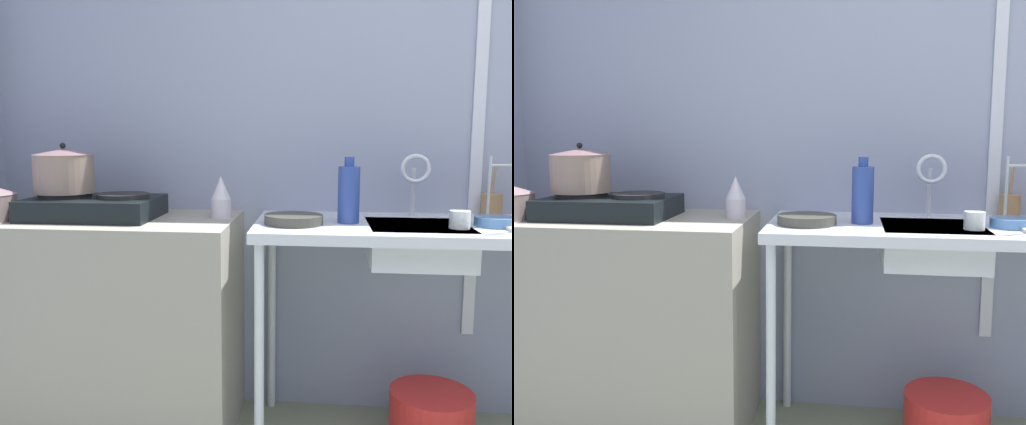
# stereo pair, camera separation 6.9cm
# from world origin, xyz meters

# --- Properties ---
(wall_back) EXTENTS (5.09, 0.10, 2.49)m
(wall_back) POSITION_xyz_m (0.00, 1.72, 1.24)
(wall_back) COLOR #8991A9
(wall_back) RESTS_ON ground
(wall_metal_strip) EXTENTS (0.05, 0.01, 1.99)m
(wall_metal_strip) POSITION_xyz_m (0.01, 1.67, 1.37)
(wall_metal_strip) COLOR silver
(counter_concrete) EXTENTS (1.12, 0.60, 0.91)m
(counter_concrete) POSITION_xyz_m (-1.56, 1.37, 0.46)
(counter_concrete) COLOR gray
(counter_concrete) RESTS_ON ground
(counter_sink) EXTENTS (1.34, 0.60, 0.91)m
(counter_sink) POSITION_xyz_m (-0.24, 1.37, 0.84)
(counter_sink) COLOR silver
(counter_sink) RESTS_ON ground
(stove) EXTENTS (0.52, 0.39, 0.10)m
(stove) POSITION_xyz_m (-1.58, 1.37, 0.96)
(stove) COLOR black
(stove) RESTS_ON counter_concrete
(pot_on_left_burner) EXTENTS (0.25, 0.25, 0.21)m
(pot_on_left_burner) POSITION_xyz_m (-1.71, 1.37, 1.11)
(pot_on_left_burner) COLOR #836D5F
(pot_on_left_burner) RESTS_ON stove
(percolator) EXTENTS (0.09, 0.09, 0.17)m
(percolator) POSITION_xyz_m (-1.06, 1.43, 1.00)
(percolator) COLOR silver
(percolator) RESTS_ON counter_concrete
(sink_basin) EXTENTS (0.37, 0.37, 0.15)m
(sink_basin) POSITION_xyz_m (-0.28, 1.34, 0.84)
(sink_basin) COLOR silver
(sink_basin) RESTS_ON counter_sink
(faucet) EXTENTS (0.12, 0.07, 0.26)m
(faucet) POSITION_xyz_m (-0.27, 1.52, 1.09)
(faucet) COLOR silver
(faucet) RESTS_ON counter_sink
(frying_pan) EXTENTS (0.23, 0.23, 0.04)m
(frying_pan) POSITION_xyz_m (-0.75, 1.30, 0.93)
(frying_pan) COLOR #3A3A30
(frying_pan) RESTS_ON counter_sink
(cup_by_rack) EXTENTS (0.07, 0.07, 0.07)m
(cup_by_rack) POSITION_xyz_m (-0.15, 1.27, 0.95)
(cup_by_rack) COLOR white
(cup_by_rack) RESTS_ON counter_sink
(small_bowl_on_drainboard) EXTENTS (0.16, 0.16, 0.04)m
(small_bowl_on_drainboard) POSITION_xyz_m (0.00, 1.34, 0.93)
(small_bowl_on_drainboard) COLOR #4973A8
(small_bowl_on_drainboard) RESTS_ON counter_sink
(bottle_by_sink) EXTENTS (0.08, 0.08, 0.26)m
(bottle_by_sink) POSITION_xyz_m (-0.54, 1.36, 1.03)
(bottle_by_sink) COLOR navy
(bottle_by_sink) RESTS_ON counter_sink
(utensil_jar) EXTENTS (0.08, 0.08, 0.21)m
(utensil_jar) POSITION_xyz_m (0.06, 1.61, 0.96)
(utensil_jar) COLOR #997349
(utensil_jar) RESTS_ON counter_sink
(bucket_on_floor) EXTENTS (0.33, 0.33, 0.24)m
(bucket_on_floor) POSITION_xyz_m (-0.20, 1.35, 0.12)
(bucket_on_floor) COLOR red
(bucket_on_floor) RESTS_ON ground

